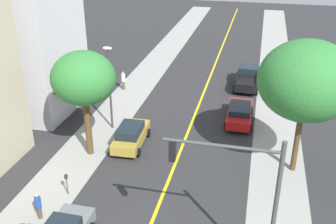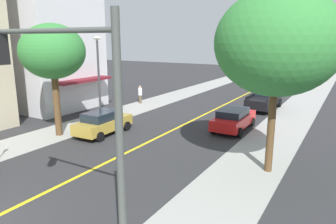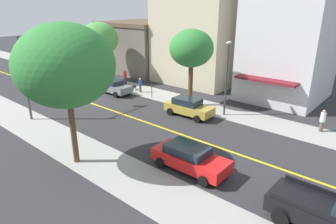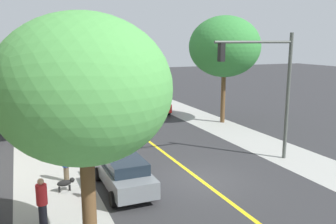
{
  "view_description": "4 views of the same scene",
  "coord_description": "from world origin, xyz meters",
  "px_view_note": "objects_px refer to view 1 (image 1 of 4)",
  "views": [
    {
      "loc": [
        4.66,
        -12.53,
        14.44
      ],
      "look_at": [
        -1.47,
        13.39,
        1.72
      ],
      "focal_mm": 42.62,
      "sensor_mm": 36.0,
      "label": 1
    },
    {
      "loc": [
        10.62,
        -4.51,
        6.3
      ],
      "look_at": [
        1.11,
        11.59,
        1.95
      ],
      "focal_mm": 33.74,
      "sensor_mm": 36.0,
      "label": 2
    },
    {
      "loc": [
        16.26,
        25.51,
        9.45
      ],
      "look_at": [
        -0.65,
        11.01,
        1.19
      ],
      "focal_mm": 31.59,
      "sensor_mm": 36.0,
      "label": 3
    },
    {
      "loc": [
        -7.71,
        -14.27,
        6.55
      ],
      "look_at": [
        1.99,
        8.77,
        1.57
      ],
      "focal_mm": 38.2,
      "sensor_mm": 36.0,
      "label": 4
    }
  ],
  "objects_px": {
    "parking_meter": "(67,181)",
    "street_lamp": "(109,79)",
    "red_sedan_right_curb": "(240,113)",
    "black_pickup_truck": "(247,77)",
    "traffic_light_mast": "(243,189)",
    "pedestrian_blue_shirt": "(38,205)",
    "pedestrian_white_shirt": "(123,80)",
    "gold_sedan_left_curb": "(131,135)",
    "street_tree_left_far": "(306,81)",
    "street_tree_right_corner": "(83,79)"
  },
  "relations": [
    {
      "from": "street_tree_right_corner",
      "to": "traffic_light_mast",
      "type": "xyz_separation_m",
      "value": [
        10.57,
        -8.13,
        -0.87
      ]
    },
    {
      "from": "pedestrian_blue_shirt",
      "to": "black_pickup_truck",
      "type": "bearing_deg",
      "value": 63.75
    },
    {
      "from": "parking_meter",
      "to": "black_pickup_truck",
      "type": "xyz_separation_m",
      "value": [
        9.24,
        19.71,
        0.0
      ]
    },
    {
      "from": "parking_meter",
      "to": "red_sedan_right_curb",
      "type": "relative_size",
      "value": 0.29
    },
    {
      "from": "street_tree_left_far",
      "to": "traffic_light_mast",
      "type": "distance_m",
      "value": 9.83
    },
    {
      "from": "red_sedan_right_curb",
      "to": "gold_sedan_left_curb",
      "type": "xyz_separation_m",
      "value": [
        -7.22,
        -5.5,
        0.02
      ]
    },
    {
      "from": "street_lamp",
      "to": "pedestrian_white_shirt",
      "type": "xyz_separation_m",
      "value": [
        -1.71,
        7.63,
        -3.07
      ]
    },
    {
      "from": "pedestrian_white_shirt",
      "to": "street_tree_left_far",
      "type": "bearing_deg",
      "value": 11.44
    },
    {
      "from": "gold_sedan_left_curb",
      "to": "parking_meter",
      "type": "bearing_deg",
      "value": 161.2
    },
    {
      "from": "gold_sedan_left_curb",
      "to": "black_pickup_truck",
      "type": "distance_m",
      "value": 15.35
    },
    {
      "from": "traffic_light_mast",
      "to": "gold_sedan_left_curb",
      "type": "xyz_separation_m",
      "value": [
        -8.15,
        9.77,
        -3.79
      ]
    },
    {
      "from": "street_tree_right_corner",
      "to": "gold_sedan_left_curb",
      "type": "xyz_separation_m",
      "value": [
        2.43,
        1.64,
        -4.65
      ]
    },
    {
      "from": "pedestrian_blue_shirt",
      "to": "pedestrian_white_shirt",
      "type": "relative_size",
      "value": 0.91
    },
    {
      "from": "street_lamp",
      "to": "black_pickup_truck",
      "type": "height_order",
      "value": "street_lamp"
    },
    {
      "from": "street_tree_left_far",
      "to": "gold_sedan_left_curb",
      "type": "xyz_separation_m",
      "value": [
        -11.08,
        0.51,
        -5.28
      ]
    },
    {
      "from": "red_sedan_right_curb",
      "to": "black_pickup_truck",
      "type": "bearing_deg",
      "value": -1.8
    },
    {
      "from": "gold_sedan_left_curb",
      "to": "black_pickup_truck",
      "type": "bearing_deg",
      "value": -31.05
    },
    {
      "from": "street_tree_left_far",
      "to": "parking_meter",
      "type": "height_order",
      "value": "street_tree_left_far"
    },
    {
      "from": "pedestrian_blue_shirt",
      "to": "street_tree_right_corner",
      "type": "bearing_deg",
      "value": 88.17
    },
    {
      "from": "street_lamp",
      "to": "pedestrian_blue_shirt",
      "type": "bearing_deg",
      "value": -90.48
    },
    {
      "from": "street_tree_left_far",
      "to": "red_sedan_right_curb",
      "type": "distance_m",
      "value": 8.9
    },
    {
      "from": "street_tree_left_far",
      "to": "black_pickup_truck",
      "type": "xyz_separation_m",
      "value": [
        -3.7,
        13.97,
        -5.21
      ]
    },
    {
      "from": "street_tree_left_far",
      "to": "street_lamp",
      "type": "height_order",
      "value": "street_tree_left_far"
    },
    {
      "from": "street_lamp",
      "to": "parking_meter",
      "type": "bearing_deg",
      "value": -87.14
    },
    {
      "from": "parking_meter",
      "to": "gold_sedan_left_curb",
      "type": "relative_size",
      "value": 0.31
    },
    {
      "from": "street_tree_right_corner",
      "to": "black_pickup_truck",
      "type": "xyz_separation_m",
      "value": [
        9.81,
        15.09,
        -4.58
      ]
    },
    {
      "from": "pedestrian_white_shirt",
      "to": "red_sedan_right_curb",
      "type": "bearing_deg",
      "value": 24.64
    },
    {
      "from": "red_sedan_right_curb",
      "to": "black_pickup_truck",
      "type": "xyz_separation_m",
      "value": [
        0.16,
        7.95,
        0.09
      ]
    },
    {
      "from": "street_lamp",
      "to": "gold_sedan_left_curb",
      "type": "relative_size",
      "value": 1.47
    },
    {
      "from": "street_lamp",
      "to": "red_sedan_right_curb",
      "type": "bearing_deg",
      "value": 18.73
    },
    {
      "from": "street_lamp",
      "to": "red_sedan_right_curb",
      "type": "xyz_separation_m",
      "value": [
        9.5,
        3.22,
        -3.19
      ]
    },
    {
      "from": "traffic_light_mast",
      "to": "black_pickup_truck",
      "type": "relative_size",
      "value": 1.29
    },
    {
      "from": "parking_meter",
      "to": "traffic_light_mast",
      "type": "xyz_separation_m",
      "value": [
        10.0,
        -3.52,
        3.71
      ]
    },
    {
      "from": "street_tree_left_far",
      "to": "red_sedan_right_curb",
      "type": "relative_size",
      "value": 1.8
    },
    {
      "from": "gold_sedan_left_curb",
      "to": "street_tree_right_corner",
      "type": "bearing_deg",
      "value": 121.75
    },
    {
      "from": "gold_sedan_left_curb",
      "to": "traffic_light_mast",
      "type": "bearing_deg",
      "value": -142.49
    },
    {
      "from": "street_tree_right_corner",
      "to": "red_sedan_right_curb",
      "type": "height_order",
      "value": "street_tree_right_corner"
    },
    {
      "from": "pedestrian_white_shirt",
      "to": "pedestrian_blue_shirt",
      "type": "bearing_deg",
      "value": -38.85
    },
    {
      "from": "pedestrian_blue_shirt",
      "to": "pedestrian_white_shirt",
      "type": "distance_m",
      "value": 18.5
    },
    {
      "from": "street_tree_left_far",
      "to": "black_pickup_truck",
      "type": "bearing_deg",
      "value": 104.83
    },
    {
      "from": "street_tree_right_corner",
      "to": "parking_meter",
      "type": "xyz_separation_m",
      "value": [
        0.57,
        -4.61,
        -4.58
      ]
    },
    {
      "from": "traffic_light_mast",
      "to": "pedestrian_blue_shirt",
      "type": "height_order",
      "value": "traffic_light_mast"
    },
    {
      "from": "traffic_light_mast",
      "to": "pedestrian_blue_shirt",
      "type": "distance_m",
      "value": 11.24
    },
    {
      "from": "pedestrian_white_shirt",
      "to": "gold_sedan_left_curb",
      "type": "bearing_deg",
      "value": -21.95
    },
    {
      "from": "traffic_light_mast",
      "to": "red_sedan_right_curb",
      "type": "bearing_deg",
      "value": -86.54
    },
    {
      "from": "parking_meter",
      "to": "red_sedan_right_curb",
      "type": "distance_m",
      "value": 14.85
    },
    {
      "from": "pedestrian_white_shirt",
      "to": "street_tree_right_corner",
      "type": "bearing_deg",
      "value": -36.17
    },
    {
      "from": "street_tree_left_far",
      "to": "pedestrian_blue_shirt",
      "type": "distance_m",
      "value": 16.51
    },
    {
      "from": "parking_meter",
      "to": "street_lamp",
      "type": "distance_m",
      "value": 9.09
    },
    {
      "from": "black_pickup_truck",
      "to": "parking_meter",
      "type": "bearing_deg",
      "value": 155.62
    }
  ]
}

